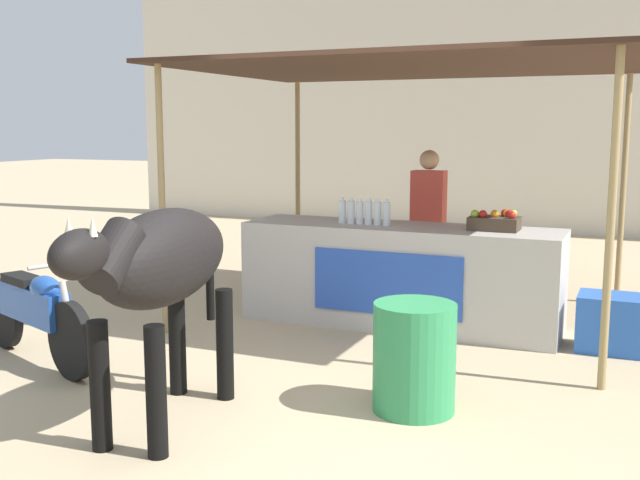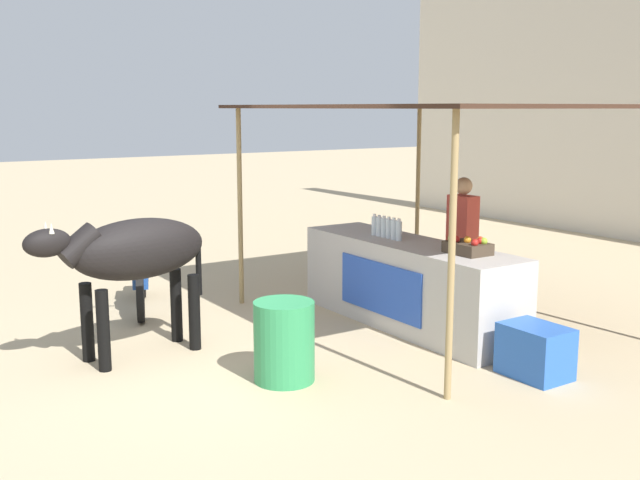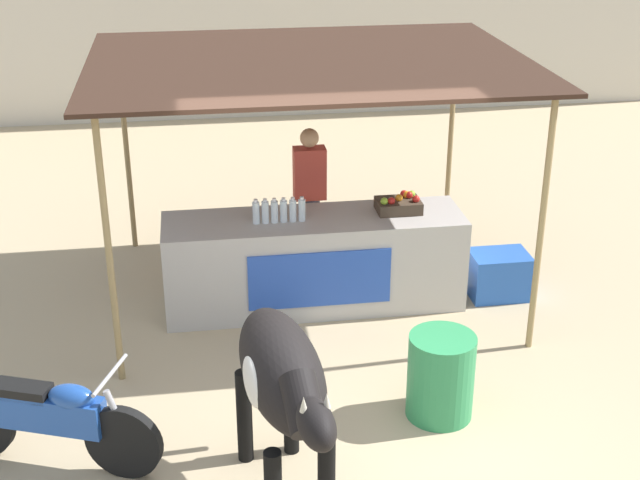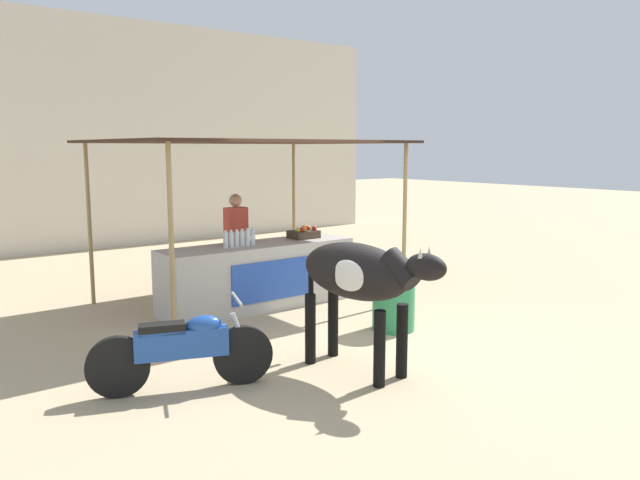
{
  "view_description": "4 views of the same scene",
  "coord_description": "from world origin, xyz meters",
  "px_view_note": "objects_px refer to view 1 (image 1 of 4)",
  "views": [
    {
      "loc": [
        2.09,
        -4.53,
        1.89
      ],
      "look_at": [
        -0.43,
        1.28,
        0.92
      ],
      "focal_mm": 42.0,
      "sensor_mm": 36.0,
      "label": 1
    },
    {
      "loc": [
        6.33,
        -3.16,
        2.44
      ],
      "look_at": [
        -0.26,
        1.18,
        1.04
      ],
      "focal_mm": 42.0,
      "sensor_mm": 36.0,
      "label": 2
    },
    {
      "loc": [
        -1.13,
        -5.86,
        4.36
      ],
      "look_at": [
        -0.09,
        1.2,
        1.17
      ],
      "focal_mm": 50.0,
      "sensor_mm": 36.0,
      "label": 3
    },
    {
      "loc": [
        -4.88,
        -5.53,
        2.36
      ],
      "look_at": [
        0.06,
        0.8,
        1.17
      ],
      "focal_mm": 35.0,
      "sensor_mm": 36.0,
      "label": 4
    }
  ],
  "objects_px": {
    "fruit_crate": "(495,222)",
    "water_barrel": "(414,357)",
    "stall_counter": "(400,275)",
    "cooler_box": "(614,323)",
    "vendor_behind_counter": "(428,228)",
    "motorcycle_parked": "(35,311)",
    "cow": "(159,266)"
  },
  "relations": [
    {
      "from": "water_barrel",
      "to": "cow",
      "type": "xyz_separation_m",
      "value": [
        -1.39,
        -0.88,
        0.67
      ]
    },
    {
      "from": "fruit_crate",
      "to": "water_barrel",
      "type": "height_order",
      "value": "fruit_crate"
    },
    {
      "from": "fruit_crate",
      "to": "water_barrel",
      "type": "xyz_separation_m",
      "value": [
        -0.12,
        -2.13,
        -0.67
      ]
    },
    {
      "from": "fruit_crate",
      "to": "cow",
      "type": "relative_size",
      "value": 0.24
    },
    {
      "from": "cooler_box",
      "to": "cow",
      "type": "relative_size",
      "value": 0.32
    },
    {
      "from": "vendor_behind_counter",
      "to": "motorcycle_parked",
      "type": "relative_size",
      "value": 0.97
    },
    {
      "from": "fruit_crate",
      "to": "vendor_behind_counter",
      "type": "xyz_separation_m",
      "value": [
        -0.81,
        0.7,
        -0.19
      ]
    },
    {
      "from": "stall_counter",
      "to": "fruit_crate",
      "type": "bearing_deg",
      "value": 3.55
    },
    {
      "from": "stall_counter",
      "to": "motorcycle_parked",
      "type": "xyz_separation_m",
      "value": [
        -2.32,
        -2.29,
        -0.05
      ]
    },
    {
      "from": "cooler_box",
      "to": "water_barrel",
      "type": "xyz_separation_m",
      "value": [
        -1.18,
        -1.98,
        0.13
      ]
    },
    {
      "from": "stall_counter",
      "to": "cow",
      "type": "relative_size",
      "value": 1.62
    },
    {
      "from": "vendor_behind_counter",
      "to": "water_barrel",
      "type": "distance_m",
      "value": 2.95
    },
    {
      "from": "motorcycle_parked",
      "to": "fruit_crate",
      "type": "bearing_deg",
      "value": 36.26
    },
    {
      "from": "cow",
      "to": "stall_counter",
      "type": "bearing_deg",
      "value": 77.93
    },
    {
      "from": "water_barrel",
      "to": "stall_counter",
      "type": "bearing_deg",
      "value": 109.97
    },
    {
      "from": "vendor_behind_counter",
      "to": "motorcycle_parked",
      "type": "distance_m",
      "value": 3.89
    },
    {
      "from": "water_barrel",
      "to": "motorcycle_parked",
      "type": "relative_size",
      "value": 0.43
    },
    {
      "from": "fruit_crate",
      "to": "cooler_box",
      "type": "height_order",
      "value": "fruit_crate"
    },
    {
      "from": "stall_counter",
      "to": "water_barrel",
      "type": "distance_m",
      "value": 2.21
    },
    {
      "from": "fruit_crate",
      "to": "cow",
      "type": "xyz_separation_m",
      "value": [
        -1.51,
        -3.01,
        -0.0
      ]
    },
    {
      "from": "cow",
      "to": "cooler_box",
      "type": "bearing_deg",
      "value": 48.16
    },
    {
      "from": "cooler_box",
      "to": "vendor_behind_counter",
      "type": "bearing_deg",
      "value": 155.52
    },
    {
      "from": "water_barrel",
      "to": "motorcycle_parked",
      "type": "bearing_deg",
      "value": -175.99
    },
    {
      "from": "cooler_box",
      "to": "water_barrel",
      "type": "height_order",
      "value": "water_barrel"
    },
    {
      "from": "cooler_box",
      "to": "water_barrel",
      "type": "bearing_deg",
      "value": -120.73
    },
    {
      "from": "fruit_crate",
      "to": "vendor_behind_counter",
      "type": "distance_m",
      "value": 1.09
    },
    {
      "from": "vendor_behind_counter",
      "to": "fruit_crate",
      "type": "bearing_deg",
      "value": -40.66
    },
    {
      "from": "stall_counter",
      "to": "fruit_crate",
      "type": "distance_m",
      "value": 1.04
    },
    {
      "from": "fruit_crate",
      "to": "cooler_box",
      "type": "xyz_separation_m",
      "value": [
        1.05,
        -0.15,
        -0.79
      ]
    },
    {
      "from": "stall_counter",
      "to": "vendor_behind_counter",
      "type": "height_order",
      "value": "vendor_behind_counter"
    },
    {
      "from": "vendor_behind_counter",
      "to": "cooler_box",
      "type": "height_order",
      "value": "vendor_behind_counter"
    },
    {
      "from": "stall_counter",
      "to": "cooler_box",
      "type": "height_order",
      "value": "stall_counter"
    }
  ]
}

